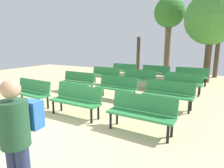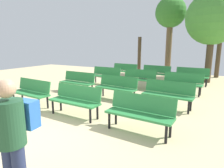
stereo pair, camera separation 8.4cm
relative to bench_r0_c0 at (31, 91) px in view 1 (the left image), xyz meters
name	(u,v)px [view 1 (the left image)]	position (x,y,z in m)	size (l,w,h in m)	color
ground_plane	(30,138)	(1.90, -1.63, -0.50)	(24.00, 24.00, 0.00)	#CCB789
bench_r0_c0	(31,91)	(0.00, 0.00, 0.00)	(1.63, 0.59, 0.87)	#2D8442
bench_r0_c1	(76,99)	(1.93, -0.02, 0.00)	(1.61, 0.53, 0.87)	#2D8442
bench_r0_c2	(141,111)	(3.93, -0.11, 0.00)	(1.62, 0.54, 0.87)	#2D8442
bench_r1_c0	(77,81)	(0.18, 2.22, 0.00)	(1.62, 0.53, 0.87)	#2D8442
bench_r1_c1	(117,86)	(2.14, 2.09, 0.00)	(1.63, 0.60, 0.87)	#2D8442
bench_r1_c2	(168,93)	(4.07, 1.98, 0.00)	(1.62, 0.57, 0.87)	#2D8442
bench_r2_c0	(105,75)	(0.28, 4.35, 0.00)	(1.61, 0.51, 0.87)	#2D8442
bench_r2_c1	(138,77)	(2.15, 4.31, 0.00)	(1.62, 0.55, 0.87)	#2D8442
bench_r2_c2	(182,82)	(4.14, 4.19, 0.00)	(1.62, 0.55, 0.87)	#2D8442
bench_r3_c0	(123,70)	(0.31, 6.50, 0.00)	(1.63, 0.58, 0.87)	#2D8442
bench_r3_c1	(155,72)	(2.31, 6.43, 0.00)	(1.63, 0.60, 0.87)	#2D8442
bench_r3_c2	(191,75)	(4.22, 6.32, 0.00)	(1.61, 0.52, 0.87)	#2D8442
tree_0	(138,55)	(0.24, 9.11, 0.78)	(0.25, 0.25, 2.57)	#4C3A28
tree_1	(169,15)	(2.20, 9.57, 3.49)	(2.01, 2.01, 5.15)	brown
tree_2	(212,19)	(4.87, 7.47, 2.84)	(2.74, 2.74, 4.75)	#4C3A28
tree_3	(222,8)	(5.26, 9.55, 3.65)	(2.58, 2.58, 5.48)	#4C3A28
visitor_with_backpack	(18,137)	(3.39, -2.88, 0.43)	(0.37, 0.55, 1.65)	navy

